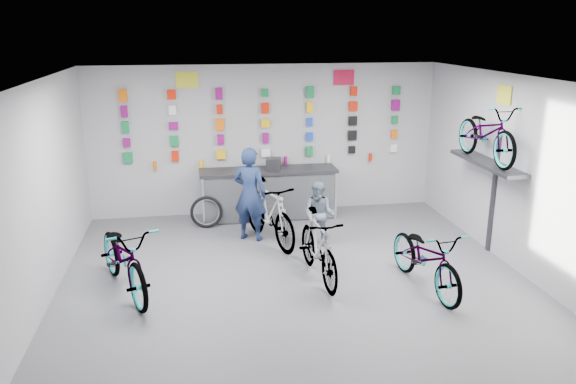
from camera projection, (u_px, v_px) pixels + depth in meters
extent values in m
plane|color=#525257|center=(303.00, 297.00, 7.96)|extent=(8.00, 8.00, 0.00)
plane|color=white|center=(304.00, 83.00, 7.11)|extent=(8.00, 8.00, 0.00)
plane|color=#ACACAE|center=(265.00, 140.00, 11.32)|extent=(7.00, 0.00, 7.00)
plane|color=#ACACAE|center=(419.00, 367.00, 3.76)|extent=(7.00, 0.00, 7.00)
plane|color=#ACACAE|center=(28.00, 210.00, 6.97)|extent=(0.00, 8.00, 8.00)
plane|color=#ACACAE|center=(541.00, 185.00, 8.10)|extent=(0.00, 8.00, 8.00)
cube|color=black|center=(269.00, 196.00, 11.19)|extent=(2.60, 0.60, 0.90)
cube|color=silver|center=(271.00, 199.00, 10.90)|extent=(2.60, 0.02, 0.90)
cube|color=silver|center=(203.00, 202.00, 10.69)|extent=(0.04, 0.04, 0.96)
cube|color=silver|center=(336.00, 196.00, 11.11)|extent=(0.04, 0.04, 0.96)
cube|color=black|center=(268.00, 171.00, 11.05)|extent=(2.70, 0.66, 0.06)
cube|color=#117B3C|center=(128.00, 158.00, 10.89)|extent=(0.18, 0.06, 0.20)
cube|color=red|center=(175.00, 156.00, 11.04)|extent=(0.14, 0.06, 0.20)
cube|color=yellow|center=(221.00, 154.00, 11.18)|extent=(0.17, 0.06, 0.18)
cube|color=white|center=(266.00, 153.00, 11.33)|extent=(0.18, 0.06, 0.16)
cube|color=#117B3C|center=(309.00, 151.00, 11.47)|extent=(0.14, 0.06, 0.19)
cube|color=black|center=(352.00, 150.00, 11.62)|extent=(0.14, 0.06, 0.15)
cube|color=white|center=(393.00, 148.00, 11.76)|extent=(0.14, 0.06, 0.16)
cube|color=#820B66|center=(127.00, 143.00, 10.81)|extent=(0.13, 0.06, 0.16)
cube|color=#117B3C|center=(174.00, 141.00, 10.95)|extent=(0.16, 0.06, 0.20)
cube|color=#820B66|center=(221.00, 140.00, 11.10)|extent=(0.13, 0.06, 0.20)
cube|color=#820B66|center=(266.00, 138.00, 11.24)|extent=(0.12, 0.06, 0.21)
cube|color=blue|center=(310.00, 137.00, 11.39)|extent=(0.13, 0.06, 0.17)
cube|color=black|center=(352.00, 135.00, 11.53)|extent=(0.18, 0.06, 0.20)
cube|color=#FD6408|center=(394.00, 134.00, 11.68)|extent=(0.13, 0.06, 0.18)
cube|color=#117B3C|center=(125.00, 127.00, 10.72)|extent=(0.13, 0.06, 0.22)
cube|color=#820B66|center=(173.00, 126.00, 10.87)|extent=(0.18, 0.06, 0.14)
cube|color=#FD6408|center=(220.00, 125.00, 11.01)|extent=(0.17, 0.06, 0.23)
cube|color=yellow|center=(265.00, 123.00, 11.16)|extent=(0.17, 0.06, 0.17)
cube|color=blue|center=(310.00, 122.00, 11.30)|extent=(0.11, 0.06, 0.17)
cube|color=black|center=(353.00, 121.00, 11.45)|extent=(0.17, 0.06, 0.18)
cube|color=#117B3C|center=(395.00, 120.00, 11.59)|extent=(0.12, 0.06, 0.15)
cube|color=#820B66|center=(124.00, 111.00, 10.64)|extent=(0.12, 0.06, 0.22)
cube|color=white|center=(172.00, 110.00, 10.78)|extent=(0.14, 0.06, 0.18)
cube|color=red|center=(219.00, 109.00, 10.93)|extent=(0.11, 0.06, 0.18)
cube|color=red|center=(265.00, 108.00, 11.07)|extent=(0.14, 0.06, 0.21)
cube|color=yellow|center=(310.00, 107.00, 11.22)|extent=(0.13, 0.06, 0.21)
cube|color=red|center=(353.00, 106.00, 11.36)|extent=(0.17, 0.06, 0.19)
cube|color=#820B66|center=(396.00, 105.00, 11.51)|extent=(0.17, 0.06, 0.22)
cube|color=#FD6408|center=(123.00, 96.00, 10.55)|extent=(0.15, 0.06, 0.23)
cube|color=red|center=(172.00, 95.00, 10.70)|extent=(0.17, 0.06, 0.18)
cube|color=#820B66|center=(219.00, 94.00, 10.84)|extent=(0.14, 0.06, 0.23)
cube|color=#117B3C|center=(265.00, 93.00, 10.99)|extent=(0.13, 0.06, 0.15)
cube|color=#117B3C|center=(310.00, 92.00, 11.13)|extent=(0.16, 0.06, 0.23)
cube|color=red|center=(354.00, 91.00, 11.28)|extent=(0.13, 0.06, 0.19)
cube|color=#117B3C|center=(396.00, 90.00, 11.42)|extent=(0.16, 0.06, 0.17)
cylinder|color=#FD6408|center=(155.00, 165.00, 11.00)|extent=(0.07, 0.07, 0.16)
cylinder|color=yellow|center=(201.00, 164.00, 11.15)|extent=(0.07, 0.07, 0.16)
cylinder|color=#820B66|center=(285.00, 160.00, 11.42)|extent=(0.07, 0.07, 0.16)
cylinder|color=white|center=(328.00, 159.00, 11.56)|extent=(0.07, 0.07, 0.16)
cylinder|color=red|center=(370.00, 157.00, 11.71)|extent=(0.07, 0.07, 0.16)
cube|color=#333338|center=(487.00, 163.00, 9.19)|extent=(0.38, 1.90, 0.06)
cube|color=#333338|center=(493.00, 194.00, 9.37)|extent=(0.04, 0.10, 2.00)
cube|color=yellow|center=(187.00, 80.00, 10.72)|extent=(0.42, 0.02, 0.30)
cube|color=red|center=(344.00, 77.00, 11.22)|extent=(0.42, 0.02, 0.30)
cube|color=yellow|center=(504.00, 95.00, 8.91)|extent=(0.02, 0.40, 0.30)
imported|color=gray|center=(124.00, 257.00, 7.99)|extent=(1.43, 2.17, 1.08)
imported|color=gray|center=(318.00, 247.00, 8.41)|extent=(0.64, 1.78, 1.05)
imported|color=gray|center=(426.00, 257.00, 8.11)|extent=(0.89, 1.93, 0.98)
imported|color=gray|center=(269.00, 212.00, 9.83)|extent=(1.10, 1.96, 1.14)
imported|color=gray|center=(487.00, 133.00, 9.04)|extent=(0.63, 1.80, 0.95)
imported|color=#1A274C|center=(250.00, 194.00, 9.93)|extent=(0.74, 0.65, 1.69)
imported|color=slate|center=(319.00, 215.00, 9.66)|extent=(0.70, 0.65, 1.16)
torus|color=black|center=(206.00, 212.00, 10.67)|extent=(0.62, 0.16, 0.62)
torus|color=silver|center=(206.00, 212.00, 10.67)|extent=(0.50, 0.10, 0.50)
cube|color=black|center=(273.00, 164.00, 11.02)|extent=(0.34, 0.35, 0.22)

